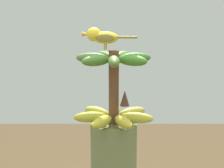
{
  "coord_description": "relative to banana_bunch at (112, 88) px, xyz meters",
  "views": [
    {
      "loc": [
        -0.01,
        -1.47,
        1.66
      ],
      "look_at": [
        0.0,
        0.0,
        1.38
      ],
      "focal_mm": 61.72,
      "sensor_mm": 36.0,
      "label": 1
    }
  ],
  "objects": [
    {
      "name": "perched_bird",
      "position": [
        -0.05,
        0.03,
        0.2
      ],
      "size": [
        0.21,
        0.07,
        0.09
      ],
      "color": "#C68933",
      "rests_on": "banana_bunch"
    },
    {
      "name": "banana_bunch",
      "position": [
        0.0,
        0.0,
        0.0
      ],
      "size": [
        0.32,
        0.31,
        0.29
      ],
      "color": "brown",
      "rests_on": "banana_tree"
    }
  ]
}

